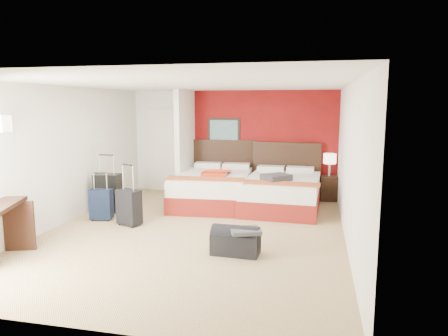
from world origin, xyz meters
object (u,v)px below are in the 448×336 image
(red_suitcase_open, at_px, (216,173))
(duffel_bag, at_px, (236,242))
(bed_right, at_px, (282,193))
(suitcase_navy, at_px, (101,205))
(bed_left, at_px, (213,189))
(nightstand, at_px, (329,188))
(suitcase_charcoal, at_px, (129,208))
(table_lamp, at_px, (330,165))
(suitcase_black, at_px, (108,194))

(red_suitcase_open, height_order, duffel_bag, red_suitcase_open)
(bed_right, distance_m, suitcase_navy, 3.65)
(bed_left, distance_m, nightstand, 2.65)
(duffel_bag, bearing_deg, nightstand, 72.89)
(red_suitcase_open, xyz_separation_m, suitcase_charcoal, (-1.19, -1.80, -0.40))
(bed_left, bearing_deg, table_lamp, 16.77)
(suitcase_charcoal, xyz_separation_m, duffel_bag, (2.16, -1.01, -0.13))
(suitcase_black, relative_size, suitcase_charcoal, 1.21)
(bed_left, distance_m, suitcase_charcoal, 2.19)
(suitcase_charcoal, bearing_deg, bed_right, 55.67)
(suitcase_black, bearing_deg, table_lamp, 21.75)
(suitcase_black, bearing_deg, bed_right, 13.94)
(suitcase_navy, xyz_separation_m, duffel_bag, (2.82, -1.22, -0.10))
(suitcase_navy, bearing_deg, red_suitcase_open, 30.31)
(bed_left, height_order, suitcase_navy, bed_left)
(bed_right, xyz_separation_m, suitcase_navy, (-3.26, -1.63, -0.04))
(duffel_bag, bearing_deg, table_lamp, 72.89)
(bed_left, distance_m, suitcase_black, 2.22)
(suitcase_black, distance_m, duffel_bag, 3.50)
(table_lamp, height_order, suitcase_navy, table_lamp)
(bed_right, height_order, table_lamp, table_lamp)
(red_suitcase_open, distance_m, table_lamp, 2.60)
(bed_right, relative_size, nightstand, 3.83)
(bed_right, bearing_deg, bed_left, 179.98)
(bed_left, distance_m, suitcase_navy, 2.44)
(bed_left, height_order, duffel_bag, bed_left)
(table_lamp, distance_m, suitcase_black, 4.87)
(nightstand, height_order, suitcase_navy, nightstand)
(red_suitcase_open, bearing_deg, suitcase_navy, -141.10)
(table_lamp, height_order, suitcase_charcoal, table_lamp)
(nightstand, xyz_separation_m, suitcase_navy, (-4.23, -2.62, -0.00))
(suitcase_charcoal, height_order, duffel_bag, suitcase_charcoal)
(suitcase_black, xyz_separation_m, suitcase_navy, (0.17, -0.58, -0.10))
(red_suitcase_open, relative_size, suitcase_navy, 1.26)
(bed_left, bearing_deg, red_suitcase_open, -48.78)
(bed_right, height_order, red_suitcase_open, red_suitcase_open)
(bed_left, xyz_separation_m, suitcase_navy, (-1.75, -1.69, -0.05))
(suitcase_black, bearing_deg, bed_left, 26.92)
(bed_right, relative_size, suitcase_black, 2.86)
(bed_right, distance_m, red_suitcase_open, 1.46)
(duffel_bag, bearing_deg, suitcase_black, 152.00)
(red_suitcase_open, bearing_deg, nightstand, 21.58)
(bed_right, relative_size, red_suitcase_open, 3.06)
(duffel_bag, bearing_deg, suitcase_charcoal, 157.86)
(duffel_bag, bearing_deg, bed_right, 84.37)
(nightstand, distance_m, suitcase_black, 4.86)
(suitcase_navy, height_order, duffel_bag, suitcase_navy)
(suitcase_navy, bearing_deg, duffel_bag, -33.78)
(bed_right, distance_m, suitcase_charcoal, 3.18)
(nightstand, distance_m, duffel_bag, 4.10)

